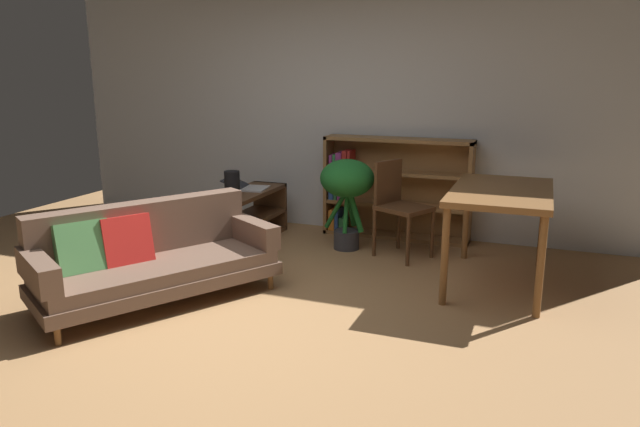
# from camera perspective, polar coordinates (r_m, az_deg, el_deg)

# --- Properties ---
(ground_plane) EXTENTS (8.16, 8.16, 0.00)m
(ground_plane) POSITION_cam_1_polar(r_m,az_deg,el_deg) (4.30, -9.17, -10.05)
(ground_plane) COLOR #A87A4C
(back_wall_panel) EXTENTS (6.80, 0.10, 2.70)m
(back_wall_panel) POSITION_cam_1_polar(r_m,az_deg,el_deg) (6.42, 2.69, 10.39)
(back_wall_panel) COLOR silver
(back_wall_panel) RESTS_ON ground_plane
(fabric_couch) EXTENTS (1.56, 1.92, 0.73)m
(fabric_couch) POSITION_cam_1_polar(r_m,az_deg,el_deg) (4.66, -16.36, -4.01)
(fabric_couch) COLOR brown
(fabric_couch) RESTS_ON ground_plane
(media_console) EXTENTS (0.40, 1.25, 0.53)m
(media_console) POSITION_cam_1_polar(r_m,az_deg,el_deg) (6.02, -7.41, -0.46)
(media_console) COLOR #56351E
(media_console) RESTS_ON ground_plane
(open_laptop) EXTENTS (0.49, 0.38, 0.11)m
(open_laptop) POSITION_cam_1_polar(r_m,az_deg,el_deg) (6.14, -7.09, 2.65)
(open_laptop) COLOR silver
(open_laptop) RESTS_ON media_console
(desk_speaker) EXTENTS (0.15, 0.15, 0.27)m
(desk_speaker) POSITION_cam_1_polar(r_m,az_deg,el_deg) (5.69, -8.60, 2.81)
(desk_speaker) COLOR black
(desk_speaker) RESTS_ON media_console
(potted_floor_plant) EXTENTS (0.53, 0.53, 0.90)m
(potted_floor_plant) POSITION_cam_1_polar(r_m,az_deg,el_deg) (5.68, 2.67, 2.74)
(potted_floor_plant) COLOR #333338
(potted_floor_plant) RESTS_ON ground_plane
(dining_table) EXTENTS (0.77, 1.31, 0.80)m
(dining_table) POSITION_cam_1_polar(r_m,az_deg,el_deg) (4.91, 17.31, 1.30)
(dining_table) COLOR brown
(dining_table) RESTS_ON ground_plane
(dining_chair_near) EXTENTS (0.57, 0.55, 0.91)m
(dining_chair_near) POSITION_cam_1_polar(r_m,az_deg,el_deg) (5.54, 7.66, 1.06)
(dining_chair_near) COLOR #56351E
(dining_chair_near) RESTS_ON ground_plane
(bookshelf) EXTENTS (1.55, 0.28, 1.06)m
(bookshelf) POSITION_cam_1_polar(r_m,az_deg,el_deg) (6.22, 6.94, 2.53)
(bookshelf) COLOR olive
(bookshelf) RESTS_ON ground_plane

